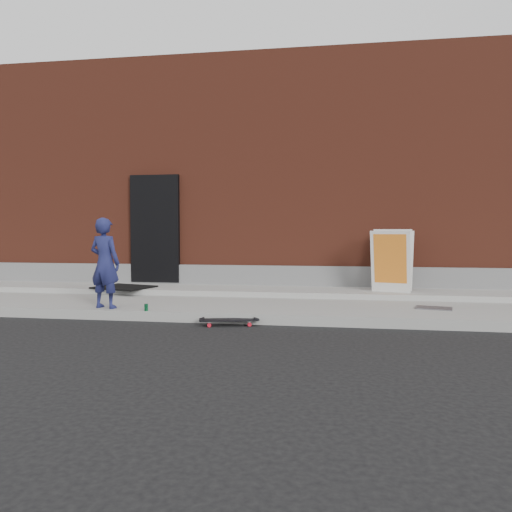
% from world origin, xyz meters
% --- Properties ---
extents(ground, '(80.00, 80.00, 0.00)m').
position_xyz_m(ground, '(0.00, 0.00, 0.00)').
color(ground, black).
rests_on(ground, ground).
extents(sidewalk, '(20.00, 3.00, 0.15)m').
position_xyz_m(sidewalk, '(0.00, 1.50, 0.07)').
color(sidewalk, gray).
rests_on(sidewalk, ground).
extents(apron, '(20.00, 1.20, 0.10)m').
position_xyz_m(apron, '(0.00, 2.40, 0.20)').
color(apron, gray).
rests_on(apron, sidewalk).
extents(building, '(20.00, 8.10, 5.00)m').
position_xyz_m(building, '(-0.00, 6.99, 2.50)').
color(building, maroon).
rests_on(building, ground).
extents(child, '(0.58, 0.44, 1.42)m').
position_xyz_m(child, '(-2.41, 0.22, 0.86)').
color(child, '#1B1F4D').
rests_on(child, sidewalk).
extents(skateboard, '(0.85, 0.41, 0.09)m').
position_xyz_m(skateboard, '(-0.35, -0.12, 0.08)').
color(skateboard, red).
rests_on(skateboard, ground).
extents(pizza_sign, '(0.86, 0.95, 1.14)m').
position_xyz_m(pizza_sign, '(2.18, 2.29, 0.82)').
color(pizza_sign, silver).
rests_on(pizza_sign, apron).
extents(soda_can, '(0.06, 0.06, 0.11)m').
position_xyz_m(soda_can, '(-1.67, 0.05, 0.20)').
color(soda_can, '#177741').
rests_on(soda_can, sidewalk).
extents(doormat, '(1.21, 1.08, 0.03)m').
position_xyz_m(doormat, '(-2.90, 2.04, 0.26)').
color(doormat, black).
rests_on(doormat, apron).
extents(utility_plate, '(0.60, 0.45, 0.02)m').
position_xyz_m(utility_plate, '(2.68, 0.98, 0.16)').
color(utility_plate, '#5C5C61').
rests_on(utility_plate, sidewalk).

